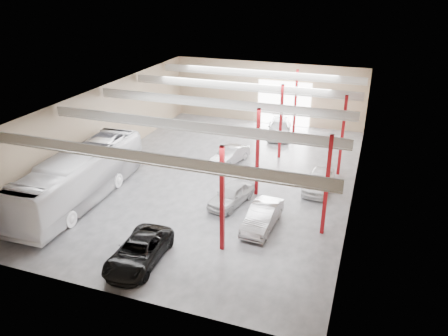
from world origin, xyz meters
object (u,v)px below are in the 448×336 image
Objects in this scene: coach_bus at (80,177)px; car_right_far at (319,180)px; car_row_c at (279,128)px; car_row_b at (230,155)px; car_right_near at (262,217)px; black_sedan at (139,251)px; car_row_a at (231,194)px.

coach_bus reaches higher than car_right_far.
car_row_c reaches higher than car_right_far.
car_row_b is 11.30m from car_right_near.
black_sedan is 16.17m from car_row_b.
car_row_c is 13.02m from car_right_far.
coach_bus is at bearing -129.48° from car_row_c.
car_right_near is 7.53m from car_right_far.
black_sedan is at bearing -37.22° from coach_bus.
car_row_a is at bearing 13.81° from coach_bus.
car_right_near is at bearing -107.31° from car_right_far.
coach_bus is 13.51m from car_row_b.
car_row_c is (10.92, 19.39, -1.10)m from coach_bus.
car_right_far is at bearing -73.26° from car_row_c.
car_row_c is 18.87m from car_right_near.
car_row_c reaches higher than car_row_a.
car_row_b is 0.93× the size of car_right_near.
car_right_far is (5.84, 4.57, 0.03)m from car_row_a.
car_row_a is 1.02× the size of car_row_b.
car_row_a is (10.96, 3.19, -1.15)m from coach_bus.
car_row_b is (8.34, 10.56, -1.20)m from coach_bus.
coach_bus reaches higher than car_row_c.
black_sedan is (8.08, -5.61, -1.17)m from coach_bus.
car_row_b is (0.26, 16.17, -0.03)m from black_sedan.
car_row_c is at bearing 102.64° from car_right_near.
car_row_b is at bearing 122.76° from car_row_a.
black_sedan is 1.20× the size of car_row_a.
coach_bus is 2.40× the size of car_row_c.
car_row_c is at bearing 103.31° from car_row_a.
car_row_a is 16.20m from car_row_c.
car_right_far reaches higher than car_right_near.
black_sedan is 0.96× the size of car_row_c.
car_row_a is (2.88, 8.80, 0.02)m from black_sedan.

